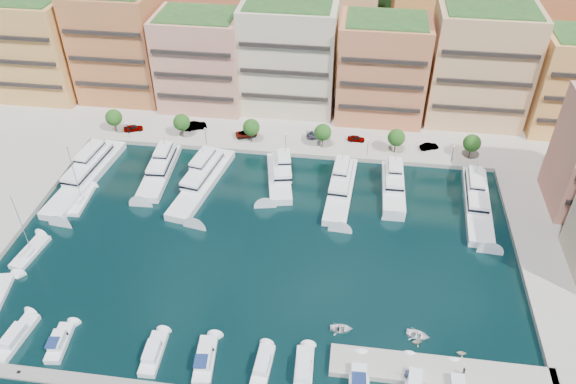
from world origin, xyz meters
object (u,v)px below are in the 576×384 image
object	(u,v)px
lamppost_2	(285,139)
cruiser_1	(59,343)
car_4	(356,138)
tender_0	(341,329)
tree_1	(182,122)
yacht_1	(160,169)
lamppost_1	(205,133)
cruiser_8	(413,384)
car_0	(133,128)
cruiser_0	(16,338)
tender_3	(461,353)
cruiser_6	(304,372)
yacht_5	(393,184)
yacht_2	(203,179)
cruiser_4	(205,360)
yacht_3	(280,174)
car_3	(318,134)
tree_2	(251,127)
yacht_0	(88,173)
car_2	(247,134)
tender_2	(418,335)
car_5	(429,146)
lamppost_0	(128,127)
cruiser_5	(263,367)
sailboat_1	(30,253)
tree_0	(114,118)
lamppost_3	(368,145)
sailboat_2	(81,201)
yacht_4	(341,187)
cruiser_3	(153,354)
tender_1	(417,342)
person_1	(463,372)
lamppost_4	(453,151)
tree_3	(323,132)
cruiser_7	(359,378)
person_0	(406,374)
car_1	(196,126)

from	to	relation	value
lamppost_2	cruiser_1	world-z (taller)	lamppost_2
car_4	tender_0	bearing A→B (deg)	-178.86
tree_1	yacht_1	world-z (taller)	tree_1
lamppost_1	cruiser_8	world-z (taller)	lamppost_1
car_0	tender_0	bearing A→B (deg)	-154.61
cruiser_0	tender_3	bearing A→B (deg)	5.51
cruiser_6	yacht_5	bearing A→B (deg)	73.98
yacht_2	cruiser_8	xyz separation A→B (m)	(41.12, -42.47, -0.66)
cruiser_8	car_0	xyz separation A→B (m)	(-62.04, 59.02, 1.19)
cruiser_4	car_0	world-z (taller)	car_0
yacht_3	car_3	xyz separation A→B (m)	(6.63, 15.80, 0.59)
tree_2	yacht_5	bearing A→B (deg)	-21.09
cruiser_1	car_3	size ratio (longest dim) A/B	1.32
yacht_0	car_2	distance (m)	35.63
cruiser_1	tender_2	xyz separation A→B (m)	(53.28, 8.88, -0.20)
cruiser_0	tender_2	bearing A→B (deg)	8.38
lamppost_1	car_5	distance (m)	49.85
lamppost_0	yacht_2	size ratio (longest dim) A/B	0.17
yacht_0	cruiser_5	size ratio (longest dim) A/B	3.76
cruiser_0	sailboat_1	world-z (taller)	sailboat_1
tree_0	lamppost_2	xyz separation A→B (m)	(40.00, -2.30, -0.92)
yacht_0	yacht_2	world-z (taller)	same
yacht_0	lamppost_3	bearing A→B (deg)	14.15
cruiser_6	yacht_2	bearing A→B (deg)	121.16
sailboat_2	car_4	distance (m)	60.37
car_4	car_5	world-z (taller)	car_5
yacht_5	cruiser_6	bearing A→B (deg)	-106.02
yacht_4	cruiser_0	xyz separation A→B (m)	(-46.45, -43.69, -0.54)
cruiser_3	car_2	world-z (taller)	car_2
tender_1	cruiser_8	bearing A→B (deg)	162.60
yacht_2	person_1	xyz separation A→B (m)	(47.90, -40.36, 0.63)
sailboat_1	yacht_1	bearing A→B (deg)	60.25
lamppost_3	tender_0	size ratio (longest dim) A/B	1.20
lamppost_4	lamppost_3	bearing A→B (deg)	180.00
yacht_2	yacht_4	size ratio (longest dim) A/B	1.14
yacht_4	sailboat_1	size ratio (longest dim) A/B	1.65
sailboat_1	tree_3	bearing A→B (deg)	39.63
yacht_0	car_3	world-z (taller)	yacht_0
yacht_0	cruiser_4	size ratio (longest dim) A/B	3.29
cruiser_7	person_0	size ratio (longest dim) A/B	3.94
car_1	cruiser_5	bearing A→B (deg)	178.92
cruiser_0	tree_0	bearing A→B (deg)	96.53
lamppost_0	car_2	distance (m)	26.86
person_0	person_1	size ratio (longest dim) A/B	1.09
yacht_4	sailboat_2	size ratio (longest dim) A/B	1.65
yacht_5	person_1	bearing A→B (deg)	-78.34
lamppost_0	tender_1	distance (m)	79.19
lamppost_4	tender_2	bearing A→B (deg)	-100.96
lamppost_3	sailboat_1	world-z (taller)	sailboat_1
cruiser_8	car_0	bearing A→B (deg)	136.43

